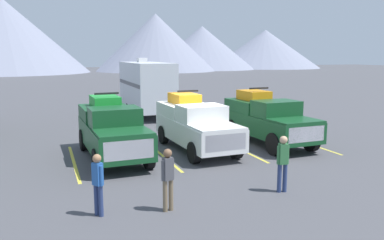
{
  "coord_description": "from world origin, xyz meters",
  "views": [
    {
      "loc": [
        -6.11,
        -16.02,
        4.1
      ],
      "look_at": [
        0.0,
        0.32,
        1.2
      ],
      "focal_mm": 36.74,
      "sensor_mm": 36.0,
      "label": 1
    }
  ],
  "objects": [
    {
      "name": "person_b",
      "position": [
        0.42,
        -6.32,
        1.0
      ],
      "size": [
        0.38,
        0.24,
        1.73
      ],
      "color": "navy",
      "rests_on": "ground"
    },
    {
      "name": "mountain_ridge",
      "position": [
        -5.35,
        87.82,
        6.72
      ],
      "size": [
        160.34,
        46.84,
        17.08
      ],
      "color": "gray",
      "rests_on": "ground"
    },
    {
      "name": "lot_stripe_c",
      "position": [
        1.75,
        -0.68,
        0.0
      ],
      "size": [
        0.12,
        5.5,
        0.01
      ],
      "primitive_type": "cube",
      "color": "gold",
      "rests_on": "ground"
    },
    {
      "name": "pickup_truck_c",
      "position": [
        3.46,
        -0.39,
        1.18
      ],
      "size": [
        2.29,
        5.36,
        2.57
      ],
      "color": "#144723",
      "rests_on": "ground"
    },
    {
      "name": "pickup_truck_b",
      "position": [
        -0.1,
        -0.29,
        1.15
      ],
      "size": [
        2.23,
        5.54,
        2.53
      ],
      "color": "white",
      "rests_on": "ground"
    },
    {
      "name": "ground_plane",
      "position": [
        0.0,
        0.0,
        0.0
      ],
      "size": [
        240.0,
        240.0,
        0.0
      ],
      "primitive_type": "plane",
      "color": "#47474C"
    },
    {
      "name": "camper_trailer_a",
      "position": [
        0.32,
        10.12,
        2.05
      ],
      "size": [
        2.46,
        8.45,
        3.89
      ],
      "color": "silver",
      "rests_on": "ground"
    },
    {
      "name": "pickup_truck_a",
      "position": [
        -3.72,
        -0.41,
        1.18
      ],
      "size": [
        2.27,
        5.64,
        2.56
      ],
      "color": "#144723",
      "rests_on": "ground"
    },
    {
      "name": "lot_stripe_a",
      "position": [
        -5.25,
        -0.68,
        0.0
      ],
      "size": [
        0.12,
        5.5,
        0.01
      ],
      "primitive_type": "cube",
      "color": "gold",
      "rests_on": "ground"
    },
    {
      "name": "lot_stripe_b",
      "position": [
        -1.75,
        -0.68,
        0.0
      ],
      "size": [
        0.12,
        5.5,
        0.01
      ],
      "primitive_type": "cube",
      "color": "gold",
      "rests_on": "ground"
    },
    {
      "name": "lot_stripe_d",
      "position": [
        5.25,
        -0.68,
        0.0
      ],
      "size": [
        0.12,
        5.5,
        0.01
      ],
      "primitive_type": "cube",
      "color": "gold",
      "rests_on": "ground"
    },
    {
      "name": "person_c",
      "position": [
        -3.23,
        -6.51,
        0.98
      ],
      "size": [
        0.37,
        0.24,
        1.69
      ],
      "color": "#726047",
      "rests_on": "ground"
    },
    {
      "name": "person_a",
      "position": [
        -5.0,
        -6.19,
        0.94
      ],
      "size": [
        0.29,
        0.32,
        1.63
      ],
      "color": "navy",
      "rests_on": "ground"
    }
  ]
}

